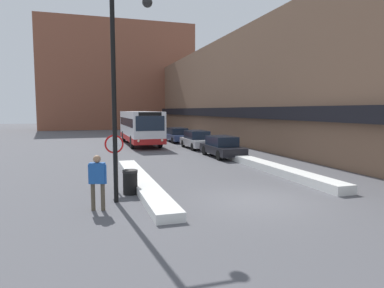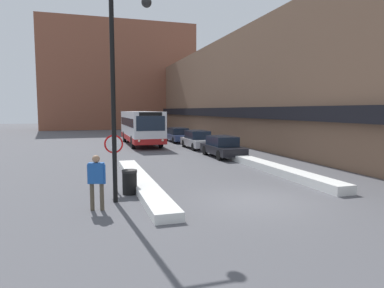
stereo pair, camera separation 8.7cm
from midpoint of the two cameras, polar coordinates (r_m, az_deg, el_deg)
ground_plane at (r=12.72m, az=11.00°, el=-9.29°), size 160.00×160.00×0.00m
building_row_right at (r=38.29m, az=7.33°, el=8.60°), size 5.50×60.00×10.54m
building_backdrop_far at (r=62.73m, az=-11.99°, el=10.89°), size 26.00×8.00×18.19m
snow_bank_left at (r=15.22m, az=-8.37°, el=-6.17°), size 0.90×10.92×0.31m
snow_bank_right at (r=19.03m, az=12.88°, el=-3.75°), size 0.90×11.62×0.39m
city_bus at (r=32.65m, az=-8.44°, el=2.90°), size 2.68×10.52×3.13m
parked_car_front at (r=23.87m, az=5.20°, el=-0.43°), size 1.81×4.48×1.46m
parked_car_middle at (r=29.06m, az=1.02°, el=0.73°), size 1.85×4.55×1.53m
parked_car_back at (r=35.26m, az=-2.28°, el=1.54°), size 1.92×4.86×1.44m
stop_sign at (r=14.28m, az=-12.74°, el=-0.97°), size 0.76×0.08×2.27m
street_lamp at (r=12.28m, az=-11.66°, el=11.05°), size 1.46×0.36×7.28m
pedestrian at (r=11.52m, az=-15.42°, el=-5.38°), size 0.57×0.35×1.82m
trash_bin at (r=13.58m, az=-10.17°, el=-6.24°), size 0.59×0.59×0.95m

